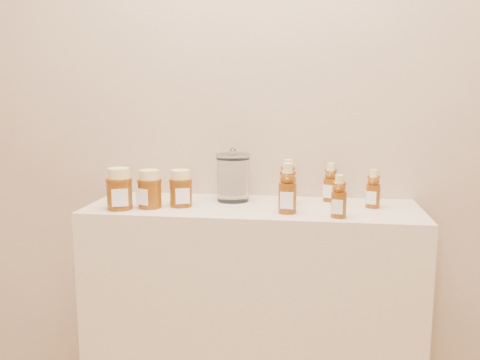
% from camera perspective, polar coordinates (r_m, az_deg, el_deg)
% --- Properties ---
extents(wall_back, '(3.50, 0.02, 2.70)m').
position_cam_1_polar(wall_back, '(2.00, 2.17, 11.00)').
color(wall_back, tan).
rests_on(wall_back, ground).
extents(display_table, '(1.20, 0.40, 0.90)m').
position_cam_1_polar(display_table, '(1.99, 1.40, -15.68)').
color(display_table, beige).
rests_on(display_table, ground).
extents(bear_bottle_back_left, '(0.08, 0.08, 0.19)m').
position_cam_1_polar(bear_bottle_back_left, '(1.87, 5.39, 0.09)').
color(bear_bottle_back_left, '#622C07').
rests_on(bear_bottle_back_left, display_table).
extents(bear_bottle_back_mid, '(0.07, 0.07, 0.17)m').
position_cam_1_polar(bear_bottle_back_mid, '(1.94, 10.14, 0.02)').
color(bear_bottle_back_mid, '#622C07').
rests_on(bear_bottle_back_mid, display_table).
extents(bear_bottle_back_right, '(0.07, 0.07, 0.16)m').
position_cam_1_polar(bear_bottle_back_right, '(1.87, 14.74, -0.67)').
color(bear_bottle_back_right, '#622C07').
rests_on(bear_bottle_back_right, display_table).
extents(bear_bottle_front_left, '(0.07, 0.07, 0.19)m').
position_cam_1_polar(bear_bottle_front_left, '(1.73, 5.36, -0.55)').
color(bear_bottle_front_left, '#622C07').
rests_on(bear_bottle_front_left, display_table).
extents(bear_bottle_front_right, '(0.07, 0.07, 0.16)m').
position_cam_1_polar(bear_bottle_front_right, '(1.69, 11.06, -1.50)').
color(bear_bottle_front_right, '#622C07').
rests_on(bear_bottle_front_right, display_table).
extents(honey_jar_left, '(0.11, 0.11, 0.14)m').
position_cam_1_polar(honey_jar_left, '(1.83, -10.11, -0.99)').
color(honey_jar_left, '#622C07').
rests_on(honey_jar_left, display_table).
extents(honey_jar_back, '(0.11, 0.11, 0.13)m').
position_cam_1_polar(honey_jar_back, '(1.84, -6.67, -0.92)').
color(honey_jar_back, '#622C07').
rests_on(honey_jar_back, display_table).
extents(honey_jar_front, '(0.12, 0.12, 0.15)m').
position_cam_1_polar(honey_jar_front, '(1.83, -13.40, -0.96)').
color(honey_jar_front, '#622C07').
rests_on(honey_jar_front, display_table).
extents(glass_canister, '(0.16, 0.16, 0.20)m').
position_cam_1_polar(glass_canister, '(1.92, -0.80, 0.52)').
color(glass_canister, white).
rests_on(glass_canister, display_table).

